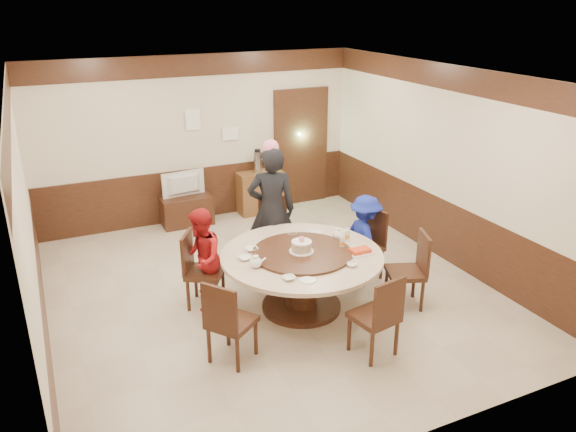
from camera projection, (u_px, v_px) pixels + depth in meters
name	position (u px, v px, depth m)	size (l,w,h in m)	color
room	(269.00, 215.00, 7.11)	(6.00, 6.04, 2.84)	#C2B19B
banquet_table	(302.00, 270.00, 6.88)	(1.98, 1.98, 0.78)	#391E12
chair_0	(364.00, 257.00, 7.73)	(0.55, 0.55, 0.97)	#391E12
chair_1	(275.00, 243.00, 8.17)	(0.53, 0.54, 0.97)	#391E12
chair_2	(204.00, 283.00, 7.04)	(0.61, 0.60, 0.97)	#391E12
chair_3	(231.00, 335.00, 5.96)	(0.62, 0.62, 0.97)	#391E12
chair_4	(375.00, 329.00, 6.06)	(0.51, 0.52, 0.97)	#391E12
chair_5	(406.00, 283.00, 7.04)	(0.57, 0.57, 0.97)	#391E12
person_standing	(272.00, 210.00, 7.75)	(0.66, 0.43, 1.81)	black
person_red	(201.00, 259.00, 6.90)	(0.63, 0.49, 1.29)	#AD171A
person_blue	(365.00, 238.00, 7.61)	(0.78, 0.45, 1.20)	navy
birthday_cake	(302.00, 246.00, 6.76)	(0.30, 0.30, 0.20)	white
teapot_left	(256.00, 262.00, 6.44)	(0.17, 0.15, 0.13)	white
teapot_right	(338.00, 235.00, 7.19)	(0.17, 0.15, 0.13)	white
bowl_0	(251.00, 249.00, 6.88)	(0.16, 0.16, 0.04)	white
bowl_1	(352.00, 265.00, 6.48)	(0.13, 0.13, 0.04)	white
bowl_2	(289.00, 278.00, 6.18)	(0.14, 0.14, 0.04)	white
bowl_3	(356.00, 248.00, 6.91)	(0.14, 0.14, 0.04)	white
bowl_4	(245.00, 258.00, 6.64)	(0.15, 0.15, 0.04)	white
bowl_5	(292.00, 234.00, 7.32)	(0.13, 0.13, 0.04)	white
saucer_near	(308.00, 280.00, 6.15)	(0.18, 0.18, 0.01)	white
saucer_far	(316.00, 233.00, 7.39)	(0.18, 0.18, 0.01)	white
shrimp_platter	(360.00, 251.00, 6.79)	(0.30, 0.20, 0.06)	white
bottle_0	(342.00, 243.00, 6.91)	(0.06, 0.06, 0.16)	silver
bottle_1	(347.00, 236.00, 7.11)	(0.06, 0.06, 0.16)	silver
tv_stand	(187.00, 210.00, 9.58)	(0.85, 0.45, 0.50)	#391E12
television	(185.00, 185.00, 9.41)	(0.74, 0.10, 0.43)	gray
side_cabinet	(260.00, 192.00, 10.09)	(0.80, 0.40, 0.75)	brown
thermos	(258.00, 162.00, 9.87)	(0.15, 0.15, 0.38)	silver
notice_left	(193.00, 120.00, 9.30)	(0.25, 0.00, 0.35)	white
notice_right	(231.00, 134.00, 9.67)	(0.30, 0.00, 0.22)	white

